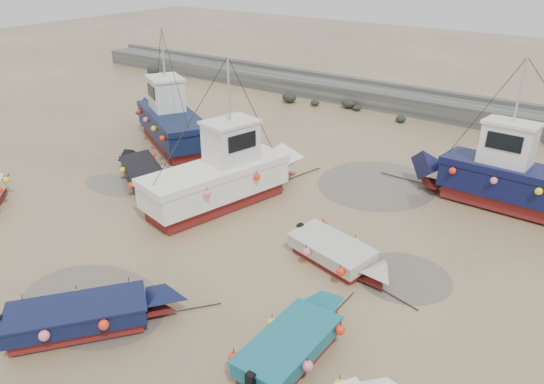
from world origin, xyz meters
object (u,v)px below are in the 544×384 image
at_px(dinghy_2, 296,338).
at_px(dinghy_1, 90,313).
at_px(cabin_boat_2, 507,177).
at_px(dinghy_5, 340,252).
at_px(cabin_boat_0, 169,119).
at_px(cabin_boat_1, 227,173).
at_px(dinghy_4, 142,168).
at_px(person, 215,166).

bearing_deg(dinghy_2, dinghy_1, -155.09).
bearing_deg(cabin_boat_2, dinghy_5, 159.17).
height_order(dinghy_1, dinghy_2, same).
xyz_separation_m(cabin_boat_0, cabin_boat_1, (7.58, -4.08, 0.01)).
height_order(dinghy_4, dinghy_5, same).
distance_m(dinghy_2, cabin_boat_1, 9.83).
height_order(dinghy_4, cabin_boat_2, cabin_boat_2).
height_order(dinghy_5, cabin_boat_0, cabin_boat_0).
relative_size(cabin_boat_0, person, 5.16).
bearing_deg(dinghy_5, dinghy_2, 28.58).
bearing_deg(cabin_boat_0, dinghy_4, -120.83).
xyz_separation_m(dinghy_1, dinghy_2, (5.50, 2.53, 0.02)).
height_order(dinghy_1, cabin_boat_1, cabin_boat_1).
bearing_deg(dinghy_2, cabin_boat_2, 80.09).
xyz_separation_m(dinghy_2, person, (-10.78, 9.05, -0.56)).
xyz_separation_m(dinghy_4, cabin_boat_1, (4.95, 0.41, 0.81)).
bearing_deg(person, dinghy_4, 55.36).
relative_size(dinghy_4, cabin_boat_2, 0.57).
height_order(cabin_boat_2, person, cabin_boat_2).
bearing_deg(cabin_boat_1, cabin_boat_0, 165.48).
distance_m(dinghy_1, dinghy_4, 10.90).
bearing_deg(dinghy_4, dinghy_5, -66.79).
relative_size(dinghy_2, cabin_boat_1, 0.58).
bearing_deg(dinghy_5, dinghy_4, -81.83).
distance_m(cabin_boat_0, cabin_boat_1, 8.61).
bearing_deg(dinghy_5, cabin_boat_2, 171.85).
relative_size(dinghy_2, cabin_boat_0, 0.61).
xyz_separation_m(cabin_boat_0, cabin_boat_2, (17.42, 2.48, 0.00)).
height_order(dinghy_1, dinghy_4, same).
bearing_deg(dinghy_4, cabin_boat_0, 59.96).
xyz_separation_m(dinghy_1, dinghy_4, (-6.99, 8.36, 0.00)).
bearing_deg(dinghy_5, cabin_boat_0, -97.83).
relative_size(dinghy_4, dinghy_5, 1.05).
distance_m(dinghy_4, cabin_boat_0, 5.27).
xyz_separation_m(dinghy_2, cabin_boat_1, (-7.55, 6.24, 0.80)).
relative_size(dinghy_1, cabin_boat_1, 0.57).
relative_size(dinghy_2, cabin_boat_2, 0.57).
bearing_deg(cabin_boat_2, cabin_boat_1, 125.51).
bearing_deg(cabin_boat_0, dinghy_2, -95.54).
xyz_separation_m(dinghy_4, person, (1.72, 3.22, -0.55)).
distance_m(dinghy_1, dinghy_5, 8.33).
bearing_deg(dinghy_2, person, 140.21).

